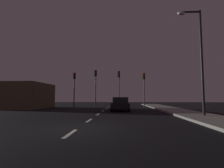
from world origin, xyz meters
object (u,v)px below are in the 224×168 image
at_px(traffic_signal_far_left, 74,83).
at_px(traffic_signal_far_right, 144,83).
at_px(street_lamp_right, 198,53).
at_px(car_stopped_ahead, 121,104).
at_px(traffic_signal_center_right, 119,82).
at_px(traffic_signal_center_left, 96,81).

bearing_deg(traffic_signal_far_left, traffic_signal_far_right, -0.00).
bearing_deg(street_lamp_right, car_stopped_ahead, 133.75).
relative_size(traffic_signal_center_right, street_lamp_right, 0.66).
distance_m(traffic_signal_center_left, street_lamp_right, 14.87).
relative_size(traffic_signal_far_left, traffic_signal_center_right, 0.97).
distance_m(traffic_signal_center_left, traffic_signal_center_right, 3.36).
relative_size(traffic_signal_center_left, car_stopped_ahead, 1.17).
bearing_deg(traffic_signal_center_right, street_lamp_right, -62.71).
height_order(traffic_signal_center_left, car_stopped_ahead, traffic_signal_center_left).
height_order(traffic_signal_far_right, car_stopped_ahead, traffic_signal_far_right).
distance_m(traffic_signal_center_left, traffic_signal_far_right, 6.91).
height_order(car_stopped_ahead, street_lamp_right, street_lamp_right).
xyz_separation_m(traffic_signal_far_left, traffic_signal_center_right, (6.46, 0.00, 0.12)).
bearing_deg(street_lamp_right, traffic_signal_far_right, 101.81).
distance_m(traffic_signal_far_left, traffic_signal_center_right, 6.46).
distance_m(traffic_signal_far_right, car_stopped_ahead, 7.04).
bearing_deg(traffic_signal_far_right, traffic_signal_far_left, 180.00).
relative_size(traffic_signal_far_left, traffic_signal_far_right, 1.02).
height_order(traffic_signal_far_left, traffic_signal_center_left, traffic_signal_center_left).
bearing_deg(car_stopped_ahead, traffic_signal_far_left, 140.13).
bearing_deg(traffic_signal_center_right, traffic_signal_center_left, 179.99).
bearing_deg(traffic_signal_far_right, car_stopped_ahead, -119.87).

